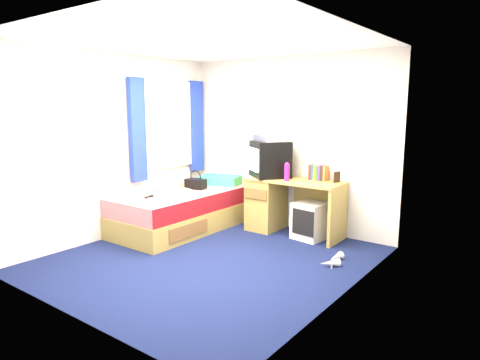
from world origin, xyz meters
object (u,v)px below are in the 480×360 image
Objects in this scene: storage_cube at (310,221)px; colour_swatch_fan at (149,200)px; magazine at (185,187)px; water_bottle at (157,189)px; desk at (277,202)px; picture_frame at (337,177)px; pillow at (220,180)px; pink_water_bottle at (287,173)px; vcr at (270,138)px; bed at (182,210)px; crt_tv at (270,159)px; aerosol_can at (285,172)px; white_heels at (333,260)px; handbag at (196,183)px; remote_control at (149,197)px; towel at (176,193)px.

storage_cube is 2.10m from colour_swatch_fan.
water_bottle is at bearing -102.30° from magazine.
picture_frame reaches higher than desk.
pillow is at bearing -164.45° from picture_frame.
vcr is at bearing 157.15° from pink_water_bottle.
bed is 3.32× the size of pillow.
colour_swatch_fan is at bearing -84.35° from bed.
crt_tv reaches higher than desk.
pink_water_bottle is (-0.31, -0.09, 0.62)m from storage_cube.
aerosol_can is (-0.68, -0.16, 0.02)m from picture_frame.
crt_tv is (0.98, 0.74, 0.73)m from bed.
white_heels is at bearing -5.51° from magazine.
storage_cube is at bearing -5.76° from desk.
desk is 1.21m from handbag.
white_heels is at bearing -38.40° from storage_cube.
remote_control reaches higher than white_heels.
magazine is 0.80m from remote_control.
desk is at bearing 174.54° from aerosol_can.
aerosol_can is at bearing 49.85° from colour_swatch_fan.
handbag reaches higher than magazine.
colour_swatch_fan is at bearing -135.70° from pink_water_bottle.
towel is (-0.79, -1.05, -0.40)m from crt_tv.
colour_swatch_fan is (-1.59, -1.34, 0.31)m from storage_cube.
crt_tv is 1.33m from magazine.
magazine is (-1.16, -0.49, -0.74)m from vcr.
aerosol_can is at bearing 45.01° from towel.
towel reaches higher than bed.
magazine is (-1.29, -0.49, 0.14)m from desk.
bed is 4.37× the size of vcr.
picture_frame is 2.11m from towel.
remote_control is at bearing -97.29° from vcr.
colour_swatch_fan is (0.07, -0.66, 0.28)m from bed.
white_heels is (1.31, -0.73, -0.96)m from crt_tv.
magazine is at bearing -115.27° from pillow.
bed is 9.09× the size of colour_swatch_fan.
remote_control is at bearing -91.27° from crt_tv.
crt_tv is at bearing 31.69° from remote_control.
vcr is at bearing -1.05° from pillow.
crt_tv reaches higher than pillow.
picture_frame is at bearing 34.91° from towel.
magazine is (-1.52, -0.34, -0.31)m from pink_water_bottle.
desk reaches higher than water_bottle.
desk reaches higher than towel.
magazine is at bearing 78.88° from remote_control.
towel is (0.13, -1.07, -0.01)m from pillow.
pillow is 0.49m from handbag.
pink_water_bottle is at bearing -50.99° from aerosol_can.
pillow is 0.46× the size of desk.
crt_tv is 4.83× the size of picture_frame.
vcr is 1.73m from water_bottle.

